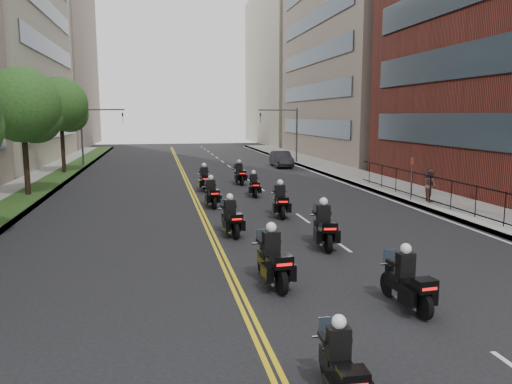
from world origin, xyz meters
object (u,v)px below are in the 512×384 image
(motorcycle_4, at_px, (231,219))
(pedestrian_b, at_px, (431,186))
(parked_sedan, at_px, (281,159))
(motorcycle_3, at_px, (324,228))
(pedestrian_c, at_px, (428,180))
(motorcycle_1, at_px, (407,283))
(motorcycle_6, at_px, (211,194))
(motorcycle_8, at_px, (205,180))
(motorcycle_0, at_px, (340,368))
(motorcycle_5, at_px, (280,202))
(motorcycle_9, at_px, (239,175))
(motorcycle_7, at_px, (254,186))
(motorcycle_2, at_px, (273,261))

(motorcycle_4, height_order, pedestrian_b, pedestrian_b)
(motorcycle_4, distance_m, parked_sedan, 27.51)
(motorcycle_3, distance_m, pedestrian_c, 14.99)
(motorcycle_1, xyz_separation_m, pedestrian_c, (10.30, 16.89, 0.22))
(motorcycle_6, distance_m, motorcycle_8, 5.84)
(motorcycle_0, xyz_separation_m, parked_sedan, (8.58, 38.39, 0.15))
(motorcycle_5, height_order, pedestrian_b, pedestrian_b)
(motorcycle_5, distance_m, motorcycle_9, 11.70)
(motorcycle_1, distance_m, parked_sedan, 35.19)
(motorcycle_0, distance_m, pedestrian_c, 24.54)
(motorcycle_3, bearing_deg, motorcycle_7, 98.44)
(motorcycle_2, relative_size, motorcycle_9, 1.05)
(motorcycle_4, distance_m, pedestrian_c, 15.87)
(motorcycle_5, relative_size, motorcycle_7, 1.13)
(motorcycle_2, height_order, motorcycle_5, motorcycle_2)
(motorcycle_2, bearing_deg, parked_sedan, 70.68)
(motorcycle_5, bearing_deg, pedestrian_c, 31.19)
(parked_sedan, bearing_deg, motorcycle_1, -96.38)
(motorcycle_2, xyz_separation_m, pedestrian_b, (11.57, 11.29, 0.31))
(motorcycle_0, xyz_separation_m, motorcycle_5, (2.83, 15.61, 0.11))
(motorcycle_5, bearing_deg, motorcycle_1, -81.89)
(motorcycle_5, bearing_deg, motorcycle_3, -81.46)
(motorcycle_6, xyz_separation_m, motorcycle_7, (2.90, 3.00, -0.05))
(parked_sedan, distance_m, pedestrian_c, 18.54)
(motorcycle_5, bearing_deg, motorcycle_9, 96.98)
(motorcycle_0, height_order, motorcycle_8, motorcycle_8)
(motorcycle_2, bearing_deg, motorcycle_0, -96.79)
(motorcycle_0, relative_size, pedestrian_b, 1.15)
(motorcycle_2, distance_m, motorcycle_6, 12.85)
(motorcycle_1, distance_m, motorcycle_6, 15.58)
(motorcycle_8, bearing_deg, pedestrian_b, -33.76)
(motorcycle_7, bearing_deg, pedestrian_c, -3.94)
(motorcycle_8, bearing_deg, motorcycle_9, 42.34)
(motorcycle_2, distance_m, pedestrian_c, 19.67)
(motorcycle_0, relative_size, motorcycle_1, 0.90)
(motorcycle_7, relative_size, pedestrian_b, 1.20)
(motorcycle_1, bearing_deg, motorcycle_6, 97.88)
(motorcycle_6, distance_m, pedestrian_c, 13.76)
(motorcycle_4, distance_m, motorcycle_8, 12.39)
(motorcycle_4, relative_size, pedestrian_b, 1.30)
(motorcycle_5, relative_size, pedestrian_b, 1.36)
(motorcycle_7, xyz_separation_m, motorcycle_9, (0.01, 5.48, 0.07))
(motorcycle_0, distance_m, pedestrian_b, 20.91)
(motorcycle_1, height_order, motorcycle_9, motorcycle_9)
(motorcycle_7, bearing_deg, parked_sedan, 73.59)
(motorcycle_7, bearing_deg, motorcycle_5, -85.85)
(motorcycle_1, distance_m, motorcycle_4, 9.25)
(motorcycle_1, bearing_deg, motorcycle_0, -135.72)
(motorcycle_3, height_order, pedestrian_c, motorcycle_3)
(motorcycle_9, relative_size, pedestrian_b, 1.33)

